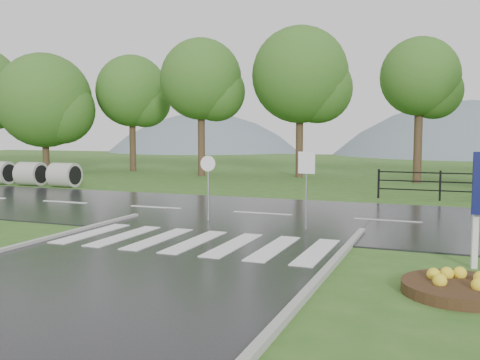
% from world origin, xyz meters
% --- Properties ---
extents(ground, '(120.00, 120.00, 0.00)m').
position_xyz_m(ground, '(0.00, 0.00, 0.00)').
color(ground, '#325D1F').
rests_on(ground, ground).
extents(main_road, '(90.00, 8.00, 0.04)m').
position_xyz_m(main_road, '(0.00, 10.00, 0.00)').
color(main_road, black).
rests_on(main_road, ground).
extents(crosswalk, '(6.50, 2.80, 0.02)m').
position_xyz_m(crosswalk, '(0.00, 5.00, 0.06)').
color(crosswalk, silver).
rests_on(crosswalk, ground).
extents(hills, '(102.00, 48.00, 48.00)m').
position_xyz_m(hills, '(3.49, 65.00, -15.54)').
color(hills, slate).
rests_on(hills, ground).
extents(treeline, '(83.20, 5.20, 10.00)m').
position_xyz_m(treeline, '(1.00, 24.00, 0.00)').
color(treeline, '#2D5C1C').
rests_on(treeline, ground).
extents(culvert_pipes, '(5.50, 1.20, 1.20)m').
position_xyz_m(culvert_pipes, '(-14.23, 15.00, 0.60)').
color(culvert_pipes, '#9E9B93').
rests_on(culvert_pipes, ground).
extents(flower_bed, '(1.90, 1.90, 0.38)m').
position_xyz_m(flower_bed, '(5.90, 2.97, 0.14)').
color(flower_bed, '#332111').
rests_on(flower_bed, ground).
extents(reg_sign_small, '(0.48, 0.09, 2.18)m').
position_xyz_m(reg_sign_small, '(2.09, 7.61, 1.54)').
color(reg_sign_small, '#939399').
rests_on(reg_sign_small, ground).
extents(reg_sign_round, '(0.47, 0.08, 2.00)m').
position_xyz_m(reg_sign_round, '(-1.04, 8.03, 1.29)').
color(reg_sign_round, '#939399').
rests_on(reg_sign_round, ground).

